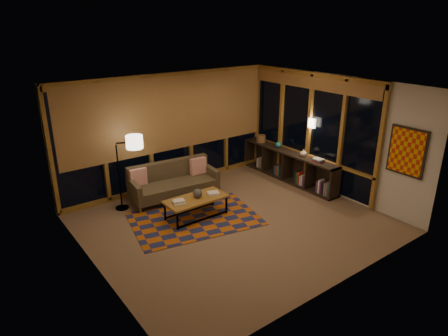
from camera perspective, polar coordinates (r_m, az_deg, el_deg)
floor at (r=8.04m, az=1.44°, el=-7.79°), size 5.50×5.00×0.01m
ceiling at (r=7.16m, az=1.64°, el=11.56°), size 5.50×5.00×0.01m
walls at (r=7.50m, az=1.53°, el=1.32°), size 5.51×5.01×2.70m
window_wall_back at (r=9.44m, az=-7.64°, el=5.23°), size 5.30×0.16×2.60m
window_wall_right at (r=9.69m, az=11.93°, el=5.37°), size 0.16×3.70×2.60m
wall_art at (r=8.35m, az=24.66°, el=2.15°), size 0.06×0.74×0.94m
wall_sconce at (r=9.50m, az=12.44°, el=6.27°), size 0.12×0.18×0.22m
sofa at (r=8.99m, az=-7.15°, el=-1.97°), size 2.01×0.98×0.79m
pillow_left at (r=8.85m, az=-12.18°, el=-1.34°), size 0.39×0.14×0.38m
pillow_right at (r=9.31m, az=-3.73°, el=0.22°), size 0.39×0.15×0.38m
area_rug at (r=8.18m, az=-4.19°, el=-7.27°), size 2.78×2.14×0.01m
coffee_table at (r=8.18m, az=-4.00°, el=-5.66°), size 1.28×0.59×0.43m
book_stack_a at (r=7.88m, az=-6.51°, el=-4.79°), size 0.28×0.24×0.07m
book_stack_b at (r=8.24m, az=-1.61°, el=-3.56°), size 0.31×0.28×0.05m
ceramic_pot at (r=8.08m, az=-3.79°, el=-3.60°), size 0.23×0.23×0.19m
floor_lamp at (r=8.58m, az=-14.80°, el=-0.77°), size 0.62×0.52×1.60m
bookshelf at (r=10.10m, az=9.12°, el=0.37°), size 0.40×2.99×0.75m
basket at (r=10.64m, az=5.30°, el=4.22°), size 0.27×0.27×0.18m
teal_bowl at (r=10.21m, az=7.76°, el=3.32°), size 0.18×0.18×0.15m
vase at (r=9.65m, az=11.29°, el=2.15°), size 0.18×0.18×0.18m
shelf_book_stack at (r=9.38m, az=13.32°, el=1.09°), size 0.18×0.23×0.06m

